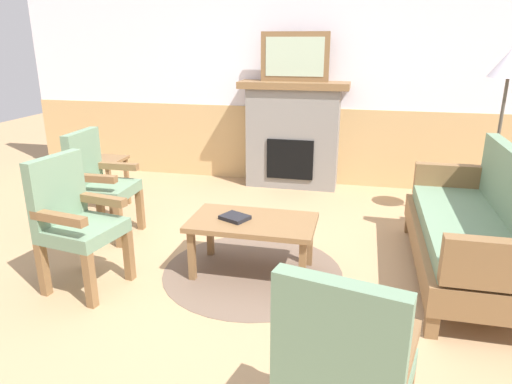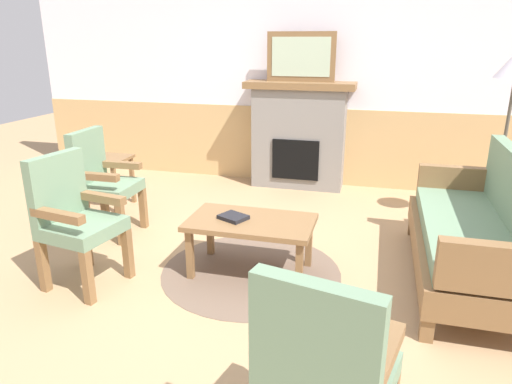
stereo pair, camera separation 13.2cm
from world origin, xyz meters
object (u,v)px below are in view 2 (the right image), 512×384
object	(u,v)px
armchair_near_fireplace	(74,215)
armchair_front_left	(324,370)
coffee_table	(251,226)
book_on_table	(233,217)
armchair_by_window_left	(102,178)
side_table	(108,168)
fireplace	(299,134)
couch	(473,233)
framed_picture	(301,57)

from	to	relation	value
armchair_near_fireplace	armchair_front_left	bearing A→B (deg)	-31.23
coffee_table	book_on_table	world-z (taller)	book_on_table
armchair_by_window_left	side_table	distance (m)	0.77
fireplace	armchair_near_fireplace	size ratio (longest dim) A/B	1.33
coffee_table	fireplace	bearing A→B (deg)	91.28
armchair_front_left	side_table	bearing A→B (deg)	134.21
coffee_table	armchair_front_left	size ratio (longest dim) A/B	0.98
book_on_table	armchair_by_window_left	world-z (taller)	armchair_by_window_left
fireplace	couch	world-z (taller)	fireplace
coffee_table	armchair_by_window_left	world-z (taller)	armchair_by_window_left
fireplace	framed_picture	distance (m)	0.91
framed_picture	book_on_table	size ratio (longest dim) A/B	3.98
book_on_table	armchair_by_window_left	xyz separation A→B (m)	(-1.40, 0.41, 0.08)
framed_picture	armchair_near_fireplace	bearing A→B (deg)	-112.09
fireplace	framed_picture	world-z (taller)	framed_picture
armchair_by_window_left	armchair_near_fireplace	bearing A→B (deg)	-69.19
coffee_table	armchair_by_window_left	distance (m)	1.59
armchair_by_window_left	book_on_table	bearing A→B (deg)	-16.49
armchair_near_fireplace	fireplace	bearing A→B (deg)	67.90
coffee_table	armchair_front_left	distance (m)	1.85
book_on_table	armchair_front_left	xyz separation A→B (m)	(0.90, -1.66, 0.08)
couch	armchair_front_left	world-z (taller)	same
side_table	framed_picture	bearing A→B (deg)	34.55
side_table	coffee_table	bearing A→B (deg)	-29.28
fireplace	armchair_near_fireplace	distance (m)	3.05
book_on_table	armchair_front_left	bearing A→B (deg)	-61.51
armchair_by_window_left	side_table	bearing A→B (deg)	118.84
fireplace	armchair_by_window_left	distance (m)	2.45
framed_picture	armchair_by_window_left	bearing A→B (deg)	-127.31
couch	armchair_by_window_left	xyz separation A→B (m)	(-3.16, 0.12, 0.14)
couch	side_table	xyz separation A→B (m)	(-3.53, 0.79, 0.04)
armchair_near_fireplace	book_on_table	bearing A→B (deg)	23.71
couch	coffee_table	distance (m)	1.64
side_table	armchair_front_left	bearing A→B (deg)	-45.79
coffee_table	side_table	size ratio (longest dim) A/B	1.75
framed_picture	armchair_near_fireplace	distance (m)	3.22
fireplace	armchair_front_left	world-z (taller)	fireplace
framed_picture	side_table	distance (m)	2.51
coffee_table	framed_picture	bearing A→B (deg)	91.28
armchair_front_left	couch	bearing A→B (deg)	66.26
coffee_table	side_table	world-z (taller)	side_table
fireplace	coffee_table	bearing A→B (deg)	-88.72
fireplace	book_on_table	size ratio (longest dim) A/B	6.47
framed_picture	armchair_by_window_left	xyz separation A→B (m)	(-1.48, -1.95, -1.02)
book_on_table	armchair_near_fireplace	xyz separation A→B (m)	(-1.06, -0.47, 0.08)
couch	book_on_table	size ratio (longest dim) A/B	8.95
framed_picture	armchair_by_window_left	size ratio (longest dim) A/B	0.82
fireplace	armchair_front_left	size ratio (longest dim) A/B	1.33
armchair_near_fireplace	armchair_front_left	xyz separation A→B (m)	(1.96, -1.19, 0.00)
coffee_table	armchair_front_left	bearing A→B (deg)	-65.47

